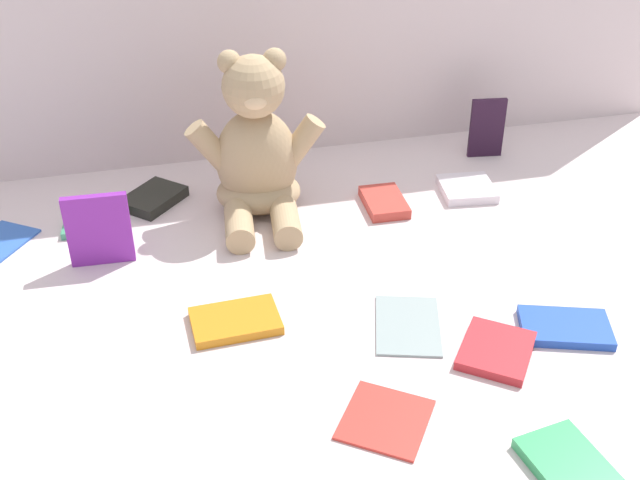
{
  "coord_description": "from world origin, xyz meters",
  "views": [
    {
      "loc": [
        -0.23,
        -0.99,
        0.69
      ],
      "look_at": [
        -0.02,
        -0.1,
        0.1
      ],
      "focal_mm": 43.46,
      "sensor_mm": 36.0,
      "label": 1
    }
  ],
  "objects_px": {
    "book_case_0": "(384,202)",
    "book_case_1": "(383,419)",
    "book_case_9": "(99,230)",
    "teddy_bear": "(257,155)",
    "book_case_7": "(153,198)",
    "book_case_6": "(408,324)",
    "book_case_4": "(565,327)",
    "book_case_8": "(467,189)",
    "book_case_2": "(496,350)",
    "book_case_10": "(576,473)",
    "book_case_5": "(235,321)",
    "book_case_11": "(487,128)",
    "book_case_3": "(92,224)"
  },
  "relations": [
    {
      "from": "book_case_7",
      "to": "book_case_6",
      "type": "bearing_deg",
      "value": -9.7
    },
    {
      "from": "teddy_bear",
      "to": "book_case_2",
      "type": "distance_m",
      "value": 0.52
    },
    {
      "from": "book_case_3",
      "to": "book_case_10",
      "type": "xyz_separation_m",
      "value": [
        0.52,
        -0.67,
        0.0
      ]
    },
    {
      "from": "book_case_5",
      "to": "book_case_11",
      "type": "bearing_deg",
      "value": -55.98
    },
    {
      "from": "book_case_0",
      "to": "book_case_1",
      "type": "bearing_deg",
      "value": -106.02
    },
    {
      "from": "book_case_5",
      "to": "book_case_11",
      "type": "height_order",
      "value": "book_case_11"
    },
    {
      "from": "book_case_11",
      "to": "book_case_3",
      "type": "bearing_deg",
      "value": -165.28
    },
    {
      "from": "book_case_3",
      "to": "book_case_7",
      "type": "bearing_deg",
      "value": -55.25
    },
    {
      "from": "book_case_4",
      "to": "book_case_7",
      "type": "distance_m",
      "value": 0.73
    },
    {
      "from": "book_case_3",
      "to": "book_case_6",
      "type": "distance_m",
      "value": 0.57
    },
    {
      "from": "teddy_bear",
      "to": "book_case_5",
      "type": "relative_size",
      "value": 2.32
    },
    {
      "from": "book_case_4",
      "to": "book_case_9",
      "type": "relative_size",
      "value": 1.03
    },
    {
      "from": "book_case_4",
      "to": "book_case_9",
      "type": "xyz_separation_m",
      "value": [
        -0.62,
        0.33,
        0.05
      ]
    },
    {
      "from": "book_case_1",
      "to": "book_case_6",
      "type": "relative_size",
      "value": 0.8
    },
    {
      "from": "book_case_1",
      "to": "book_case_9",
      "type": "distance_m",
      "value": 0.54
    },
    {
      "from": "book_case_0",
      "to": "book_case_4",
      "type": "height_order",
      "value": "book_case_0"
    },
    {
      "from": "teddy_bear",
      "to": "book_case_0",
      "type": "bearing_deg",
      "value": -5.36
    },
    {
      "from": "teddy_bear",
      "to": "book_case_0",
      "type": "distance_m",
      "value": 0.24
    },
    {
      "from": "book_case_8",
      "to": "book_case_0",
      "type": "bearing_deg",
      "value": -169.11
    },
    {
      "from": "book_case_3",
      "to": "book_case_5",
      "type": "bearing_deg",
      "value": -141.97
    },
    {
      "from": "book_case_5",
      "to": "book_case_1",
      "type": "bearing_deg",
      "value": -149.22
    },
    {
      "from": "book_case_1",
      "to": "book_case_8",
      "type": "bearing_deg",
      "value": 92.56
    },
    {
      "from": "book_case_1",
      "to": "book_case_7",
      "type": "relative_size",
      "value": 0.97
    },
    {
      "from": "book_case_0",
      "to": "book_case_2",
      "type": "distance_m",
      "value": 0.41
    },
    {
      "from": "book_case_9",
      "to": "book_case_8",
      "type": "bearing_deg",
      "value": 8.68
    },
    {
      "from": "book_case_2",
      "to": "book_case_1",
      "type": "bearing_deg",
      "value": 60.36
    },
    {
      "from": "book_case_5",
      "to": "book_case_9",
      "type": "distance_m",
      "value": 0.28
    },
    {
      "from": "book_case_5",
      "to": "book_case_8",
      "type": "xyz_separation_m",
      "value": [
        0.46,
        0.27,
        0.0
      ]
    },
    {
      "from": "teddy_bear",
      "to": "book_case_10",
      "type": "height_order",
      "value": "teddy_bear"
    },
    {
      "from": "book_case_6",
      "to": "teddy_bear",
      "type": "bearing_deg",
      "value": 128.55
    },
    {
      "from": "book_case_1",
      "to": "book_case_3",
      "type": "bearing_deg",
      "value": 157.4
    },
    {
      "from": "book_case_6",
      "to": "book_case_7",
      "type": "xyz_separation_m",
      "value": [
        -0.32,
        0.43,
        0.01
      ]
    },
    {
      "from": "book_case_0",
      "to": "book_case_4",
      "type": "distance_m",
      "value": 0.41
    },
    {
      "from": "book_case_4",
      "to": "book_case_10",
      "type": "bearing_deg",
      "value": -7.61
    },
    {
      "from": "book_case_11",
      "to": "book_case_2",
      "type": "bearing_deg",
      "value": -104.52
    },
    {
      "from": "book_case_0",
      "to": "book_case_11",
      "type": "bearing_deg",
      "value": 31.58
    },
    {
      "from": "book_case_2",
      "to": "book_case_10",
      "type": "distance_m",
      "value": 0.21
    },
    {
      "from": "teddy_bear",
      "to": "book_case_7",
      "type": "bearing_deg",
      "value": 165.87
    },
    {
      "from": "book_case_2",
      "to": "book_case_7",
      "type": "height_order",
      "value": "book_case_7"
    },
    {
      "from": "book_case_4",
      "to": "book_case_6",
      "type": "relative_size",
      "value": 0.95
    },
    {
      "from": "book_case_6",
      "to": "book_case_11",
      "type": "bearing_deg",
      "value": 72.48
    },
    {
      "from": "book_case_0",
      "to": "book_case_1",
      "type": "height_order",
      "value": "book_case_0"
    },
    {
      "from": "book_case_3",
      "to": "book_case_9",
      "type": "xyz_separation_m",
      "value": [
        0.02,
        -0.11,
        0.05
      ]
    },
    {
      "from": "book_case_7",
      "to": "book_case_4",
      "type": "bearing_deg",
      "value": 0.6
    },
    {
      "from": "book_case_2",
      "to": "book_case_10",
      "type": "xyz_separation_m",
      "value": [
        -0.0,
        -0.21,
        0.0
      ]
    },
    {
      "from": "book_case_1",
      "to": "book_case_11",
      "type": "relative_size",
      "value": 0.87
    },
    {
      "from": "book_case_9",
      "to": "book_case_11",
      "type": "height_order",
      "value": "same"
    },
    {
      "from": "book_case_1",
      "to": "book_case_3",
      "type": "height_order",
      "value": "book_case_3"
    },
    {
      "from": "book_case_7",
      "to": "book_case_9",
      "type": "height_order",
      "value": "book_case_9"
    },
    {
      "from": "teddy_bear",
      "to": "book_case_1",
      "type": "height_order",
      "value": "teddy_bear"
    }
  ]
}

